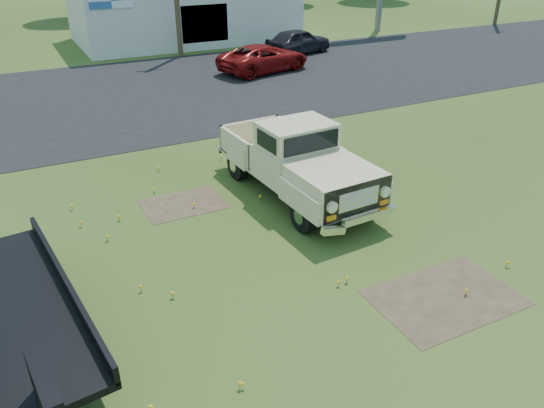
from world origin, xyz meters
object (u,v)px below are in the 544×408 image
Objects in this scene: flatbed_trailer at (12,305)px; dark_sedan at (298,41)px; red_pickup at (264,58)px; vintage_pickup_truck at (296,160)px.

dark_sedan is (17.00, 19.78, -0.08)m from flatbed_trailer.
vintage_pickup_truck is at bearing 143.99° from red_pickup.
vintage_pickup_truck is 1.35× the size of dark_sedan.
vintage_pickup_truck is 0.98× the size of flatbed_trailer.
vintage_pickup_truck is 8.09m from flatbed_trailer.
red_pickup is (13.19, 16.70, -0.13)m from flatbed_trailer.
red_pickup is (5.69, 13.68, -0.38)m from vintage_pickup_truck.
vintage_pickup_truck is at bearing 14.99° from flatbed_trailer.
flatbed_trailer reaches higher than dark_sedan.
red_pickup is 4.90m from dark_sedan.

